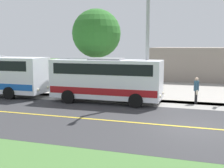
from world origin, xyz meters
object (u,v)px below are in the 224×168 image
object	(u,v)px
shuttle_bus_front	(106,78)
pedestrian_with_bags	(196,89)
tree_curbside	(96,34)
street_light_pole	(147,35)

from	to	relation	value
shuttle_bus_front	pedestrian_with_bags	size ratio (longest dim) A/B	4.31
pedestrian_with_bags	tree_curbside	bearing A→B (deg)	-101.94
street_light_pole	tree_curbside	distance (m)	5.11
shuttle_bus_front	tree_curbside	size ratio (longest dim) A/B	1.13
pedestrian_with_bags	tree_curbside	world-z (taller)	tree_curbside
pedestrian_with_bags	tree_curbside	distance (m)	8.66
street_light_pole	tree_curbside	world-z (taller)	street_light_pole
shuttle_bus_front	street_light_pole	world-z (taller)	street_light_pole
street_light_pole	tree_curbside	size ratio (longest dim) A/B	1.23
street_light_pole	tree_curbside	xyz separation A→B (m)	(-2.52, -4.44, 0.23)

